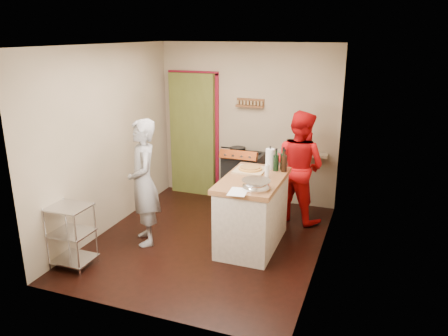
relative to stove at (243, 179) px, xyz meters
The scene contains 10 objects.
floor 1.49m from the stove, 91.94° to the right, with size 3.50×3.50×0.00m, color black.
back_wall 1.03m from the stove, 152.49° to the left, with size 3.00×0.44×2.60m.
left_wall 2.27m from the stove, 137.40° to the right, with size 0.04×3.50×2.60m, color tan.
right_wall 2.20m from the stove, 44.44° to the right, with size 0.04×3.50×2.60m, color tan.
ceiling 2.59m from the stove, 91.94° to the right, with size 3.00×3.50×0.02m, color white.
stove is the anchor object (origin of this frame).
wire_shelving 2.94m from the stove, 116.85° to the right, with size 0.48×0.40×0.80m.
island 1.44m from the stove, 67.23° to the right, with size 0.74×1.35×1.26m.
person_stripe 1.96m from the stove, 115.60° to the right, with size 0.62×0.41×1.70m, color #A2A2A6.
person_red 1.06m from the stove, 15.31° to the right, with size 0.81×0.63×1.67m, color red.
Camera 1 is at (2.10, -5.03, 2.76)m, focal length 35.00 mm.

